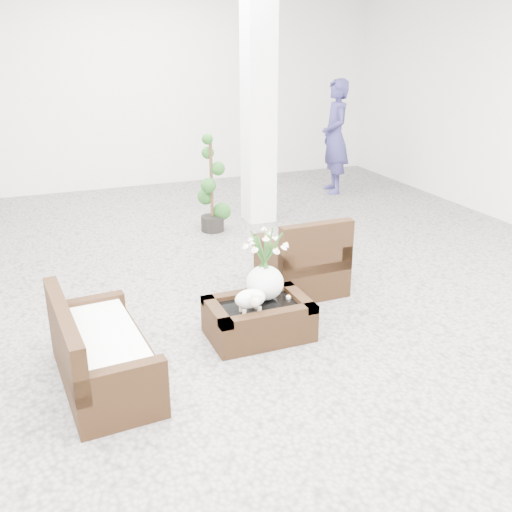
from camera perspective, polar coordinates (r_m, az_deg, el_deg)
name	(u,v)px	position (r m, az deg, el deg)	size (l,w,h in m)	color
ground	(252,311)	(5.78, -0.37, -5.41)	(11.00, 11.00, 0.00)	gray
column	(259,97)	(8.27, 0.26, 15.26)	(0.40, 0.40, 3.50)	white
coffee_table	(259,320)	(5.27, 0.27, -6.32)	(0.90, 0.60, 0.31)	#341F0F
sheep_figurine	(250,301)	(5.03, -0.57, -4.38)	(0.28, 0.23, 0.21)	white
planter_narcissus	(265,257)	(5.16, 0.89, -0.15)	(0.44, 0.44, 0.80)	white
tealight	(288,297)	(5.32, 3.19, -4.02)	(0.04, 0.04, 0.03)	white
armchair	(302,253)	(6.13, 4.48, 0.32)	(0.78, 0.75, 0.83)	#341F0F
loveseat	(103,343)	(4.66, -14.76, -8.24)	(1.32, 0.63, 0.70)	#341F0F
topiary	(211,184)	(7.96, -4.37, 7.01)	(0.35, 0.35, 1.32)	#1C4717
shopper	(335,137)	(10.07, 7.74, 11.47)	(0.69, 0.45, 1.89)	navy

